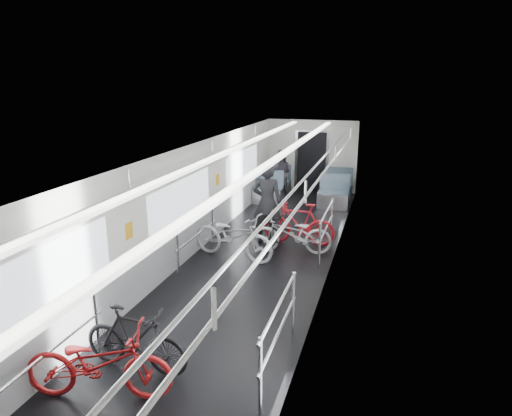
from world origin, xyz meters
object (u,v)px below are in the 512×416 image
Objects in this scene: bike_left_mid at (135,339)px; person_standing at (267,203)px; bike_right_mid at (292,234)px; person_seated at (281,173)px; bike_left_far at (233,236)px; bike_aisle at (277,227)px; bike_right_far at (299,224)px; bike_left_near at (99,363)px.

bike_left_mid is 5.18m from person_standing.
bike_right_mid is 5.03m from person_seated.
person_standing reaches higher than bike_left_far.
person_seated is at bearing 4.45° from bike_left_mid.
person_seated is (-0.96, 4.45, 0.32)m from bike_aisle.
person_standing is at bearing 94.64° from person_seated.
bike_right_far is 0.88m from person_standing.
bike_right_mid is at bearing -10.63° from bike_left_mid.
bike_left_mid is at bearing -105.40° from bike_aisle.
bike_aisle is at bearing 158.99° from person_standing.
bike_aisle is 0.87× the size of person_standing.
bike_aisle is (0.79, 5.64, -0.02)m from bike_left_near.
bike_right_far is 4.46m from person_seated.
bike_left_mid is 9.49m from person_seated.
bike_right_far is at bearing 104.21° from person_seated.
bike_right_far is at bearing -25.97° from bike_left_near.
bike_left_near is 10.09m from person_seated.
bike_right_mid is 1.13× the size of person_seated.
person_standing is at bearing -9.92° from bike_left_far.
bike_right_far is (1.19, 1.22, -0.00)m from bike_left_far.
bike_right_mid is at bearing 101.57° from person_seated.
bike_right_far is at bearing 167.27° from bike_right_mid.
bike_left_near reaches higher than bike_right_mid.
bike_aisle is (-0.48, -0.23, -0.05)m from bike_right_far.
bike_left_far is 1.31m from bike_right_mid.
bike_right_far is at bearing 17.54° from bike_aisle.
person_standing reaches higher than person_seated.
bike_left_near is 1.05× the size of bike_aisle.
bike_right_mid is 0.60m from bike_right_far.
bike_left_far is 1.13× the size of bike_aisle.
bike_left_far is 1.10× the size of bike_right_mid.
bike_aisle is at bearing -4.84° from bike_left_mid.
bike_left_near is 5.69m from bike_aisle.
bike_aisle is 1.10× the size of person_seated.
bike_right_far reaches higher than bike_left_mid.
bike_left_mid is 0.87× the size of bike_right_mid.
bike_right_mid is at bearing 146.29° from person_standing.
bike_right_mid is at bearing -3.92° from bike_right_far.
bike_right_mid is (1.10, 4.67, 0.00)m from bike_left_mid.
person_standing is at bearing -80.26° from bike_right_far.
bike_left_mid is at bearing 87.18° from person_seated.
bike_left_mid is 0.79× the size of bike_left_far.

